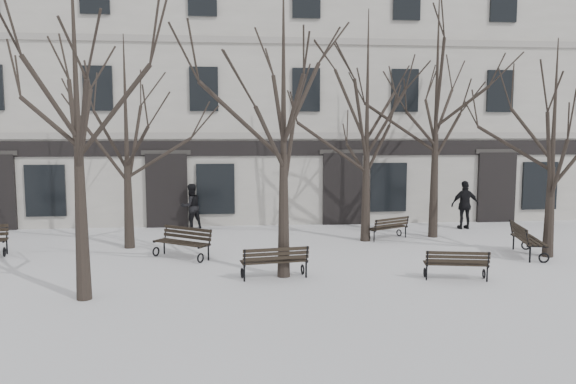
{
  "coord_description": "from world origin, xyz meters",
  "views": [
    {
      "loc": [
        -0.92,
        -14.31,
        3.77
      ],
      "look_at": [
        0.79,
        3.0,
        1.88
      ],
      "focal_mm": 35.0,
      "sensor_mm": 36.0,
      "label": 1
    }
  ],
  "objects": [
    {
      "name": "ground",
      "position": [
        0.0,
        0.0,
        0.0
      ],
      "size": [
        100.0,
        100.0,
        0.0
      ],
      "primitive_type": "plane",
      "color": "silver",
      "rests_on": "ground"
    },
    {
      "name": "building",
      "position": [
        0.0,
        12.96,
        5.52
      ],
      "size": [
        40.4,
        10.2,
        11.4
      ],
      "color": "#BBB7AD",
      "rests_on": "ground"
    },
    {
      "name": "tree_1",
      "position": [
        -4.28,
        -1.61,
        4.9
      ],
      "size": [
        5.48,
        5.48,
        7.83
      ],
      "color": "black",
      "rests_on": "ground"
    },
    {
      "name": "tree_2",
      "position": [
        0.38,
        -0.07,
        4.74
      ],
      "size": [
        5.31,
        5.31,
        7.59
      ],
      "color": "black",
      "rests_on": "ground"
    },
    {
      "name": "tree_3",
      "position": [
        8.54,
        1.49,
        4.04
      ],
      "size": [
        4.53,
        4.53,
        6.47
      ],
      "color": "black",
      "rests_on": "ground"
    },
    {
      "name": "tree_4",
      "position": [
        -4.28,
        4.04,
        4.25
      ],
      "size": [
        4.76,
        4.76,
        6.81
      ],
      "color": "black",
      "rests_on": "ground"
    },
    {
      "name": "tree_5",
      "position": [
        3.62,
        4.43,
        4.88
      ],
      "size": [
        5.47,
        5.47,
        7.81
      ],
      "color": "black",
      "rests_on": "ground"
    },
    {
      "name": "tree_6",
      "position": [
        6.2,
        4.91,
        5.47
      ],
      "size": [
        6.12,
        6.12,
        8.75
      ],
      "color": "black",
      "rests_on": "ground"
    },
    {
      "name": "bench_1",
      "position": [
        0.13,
        -0.24,
        0.47
      ],
      "size": [
        1.78,
        0.86,
        0.86
      ],
      "rotation": [
        0.0,
        0.0,
        3.29
      ],
      "color": "black",
      "rests_on": "ground"
    },
    {
      "name": "bench_2",
      "position": [
        4.71,
        -0.84,
        0.43
      ],
      "size": [
        1.65,
        0.87,
        0.8
      ],
      "rotation": [
        0.0,
        0.0,
        2.95
      ],
      "color": "black",
      "rests_on": "ground"
    },
    {
      "name": "bench_3",
      "position": [
        -2.42,
        2.39,
        0.5
      ],
      "size": [
        1.83,
        1.58,
        0.92
      ],
      "rotation": [
        0.0,
        0.0,
        -0.63
      ],
      "color": "black",
      "rests_on": "ground"
    },
    {
      "name": "bench_4",
      "position": [
        4.48,
        4.61,
        0.43
      ],
      "size": [
        1.65,
        1.24,
        0.8
      ],
      "rotation": [
        0.0,
        0.0,
        3.64
      ],
      "color": "black",
      "rests_on": "ground"
    },
    {
      "name": "bench_5",
      "position": [
        7.93,
        1.65,
        0.53
      ],
      "size": [
        1.12,
        2.02,
        0.97
      ],
      "rotation": [
        0.0,
        0.0,
        1.34
      ],
      "color": "black",
      "rests_on": "ground"
    },
    {
      "name": "bollard_a",
      "position": [
        0.96,
        6.53,
        0.62
      ],
      "size": [
        0.15,
        0.15,
        1.15
      ],
      "color": "black",
      "rests_on": "ground"
    },
    {
      "name": "bollard_b",
      "position": [
        4.32,
        7.11,
        0.53
      ],
      "size": [
        0.13,
        0.13,
        0.98
      ],
      "color": "black",
      "rests_on": "ground"
    },
    {
      "name": "pedestrian_b",
      "position": [
        -2.55,
        7.52,
        0.0
      ],
      "size": [
        1.07,
        1.01,
        1.75
      ],
      "primitive_type": "imported",
      "rotation": [
        0.0,
        0.0,
        3.69
      ],
      "color": "black",
      "rests_on": "ground"
    },
    {
      "name": "pedestrian_c",
      "position": [
        8.02,
        6.4,
        0.0
      ],
      "size": [
        1.11,
        0.49,
        1.87
      ],
      "primitive_type": "imported",
      "rotation": [
        0.0,
        0.0,
        3.17
      ],
      "color": "black",
      "rests_on": "ground"
    }
  ]
}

